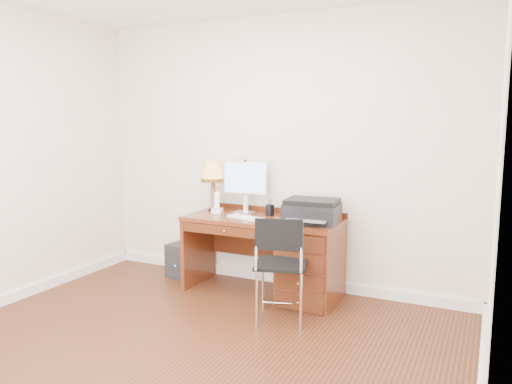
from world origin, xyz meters
The scene contains 12 objects.
ground centered at (0.00, 0.00, 0.00)m, with size 4.00×4.00×0.00m, color #3A1A0D.
room_shell centered at (0.00, 0.63, 0.05)m, with size 4.00×4.00×4.00m.
desk centered at (0.32, 1.40, 0.41)m, with size 1.50×0.67×0.75m.
monitor centered at (-0.27, 1.56, 1.08)m, with size 0.45×0.17×0.52m.
keyboard centered at (-0.10, 1.29, 0.76)m, with size 0.43×0.12×0.02m, color white.
mouse_pad centered at (0.28, 1.32, 0.76)m, with size 0.22×0.22×0.04m.
printer centered at (0.50, 1.40, 0.86)m, with size 0.51×0.41×0.21m.
leg_lamp centered at (-0.62, 1.51, 1.13)m, with size 0.25×0.25×0.51m.
phone centered at (-0.52, 1.43, 0.81)m, with size 0.12×0.12×0.21m.
pen_cup centered at (0.02, 1.52, 0.80)m, with size 0.09×0.09×0.11m, color black.
chair centered at (0.41, 0.82, 0.55)m, with size 0.53×0.54×0.90m.
equipment_box centered at (-0.97, 1.50, 0.18)m, with size 0.31×0.31×0.36m, color black.
Camera 1 is at (1.99, -2.87, 1.68)m, focal length 35.00 mm.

